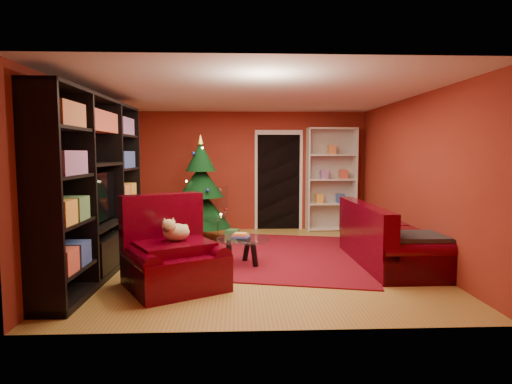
{
  "coord_description": "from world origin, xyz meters",
  "views": [
    {
      "loc": [
        -0.3,
        -6.71,
        1.71
      ],
      "look_at": [
        0.0,
        0.4,
        1.05
      ],
      "focal_mm": 30.0,
      "sensor_mm": 36.0,
      "label": 1
    }
  ],
  "objects_px": {
    "white_bookshelf": "(331,179)",
    "gift_box_green": "(232,236)",
    "christmas_tree": "(201,189)",
    "acrylic_chair": "(212,217)",
    "media_unit": "(94,188)",
    "gift_box_teal": "(184,228)",
    "gift_box_red": "(196,231)",
    "dog": "(176,232)",
    "coffee_table": "(243,252)",
    "armchair": "(174,251)",
    "sofa": "(390,234)",
    "rug": "(284,255)"
  },
  "relations": [
    {
      "from": "media_unit",
      "to": "gift_box_teal",
      "type": "height_order",
      "value": "media_unit"
    },
    {
      "from": "coffee_table",
      "to": "armchair",
      "type": "bearing_deg",
      "value": -130.67
    },
    {
      "from": "dog",
      "to": "gift_box_green",
      "type": "bearing_deg",
      "value": 46.83
    },
    {
      "from": "armchair",
      "to": "coffee_table",
      "type": "xyz_separation_m",
      "value": [
        0.88,
        1.03,
        -0.26
      ]
    },
    {
      "from": "armchair",
      "to": "acrylic_chair",
      "type": "height_order",
      "value": "acrylic_chair"
    },
    {
      "from": "coffee_table",
      "to": "gift_box_green",
      "type": "bearing_deg",
      "value": 96.37
    },
    {
      "from": "media_unit",
      "to": "coffee_table",
      "type": "distance_m",
      "value": 2.33
    },
    {
      "from": "rug",
      "to": "acrylic_chair",
      "type": "bearing_deg",
      "value": 138.15
    },
    {
      "from": "rug",
      "to": "coffee_table",
      "type": "bearing_deg",
      "value": -138.44
    },
    {
      "from": "armchair",
      "to": "dog",
      "type": "xyz_separation_m",
      "value": [
        0.02,
        0.07,
        0.23
      ]
    },
    {
      "from": "gift_box_green",
      "to": "dog",
      "type": "bearing_deg",
      "value": -104.06
    },
    {
      "from": "christmas_tree",
      "to": "white_bookshelf",
      "type": "bearing_deg",
      "value": 18.48
    },
    {
      "from": "media_unit",
      "to": "sofa",
      "type": "xyz_separation_m",
      "value": [
        4.29,
        0.41,
        -0.75
      ]
    },
    {
      "from": "gift_box_green",
      "to": "white_bookshelf",
      "type": "bearing_deg",
      "value": 29.02
    },
    {
      "from": "gift_box_green",
      "to": "sofa",
      "type": "height_order",
      "value": "sofa"
    },
    {
      "from": "coffee_table",
      "to": "acrylic_chair",
      "type": "distance_m",
      "value": 1.87
    },
    {
      "from": "rug",
      "to": "white_bookshelf",
      "type": "height_order",
      "value": "white_bookshelf"
    },
    {
      "from": "armchair",
      "to": "sofa",
      "type": "height_order",
      "value": "sofa"
    },
    {
      "from": "media_unit",
      "to": "dog",
      "type": "height_order",
      "value": "media_unit"
    },
    {
      "from": "christmas_tree",
      "to": "white_bookshelf",
      "type": "height_order",
      "value": "white_bookshelf"
    },
    {
      "from": "coffee_table",
      "to": "white_bookshelf",
      "type": "bearing_deg",
      "value": 56.01
    },
    {
      "from": "christmas_tree",
      "to": "coffee_table",
      "type": "height_order",
      "value": "christmas_tree"
    },
    {
      "from": "gift_box_teal",
      "to": "gift_box_green",
      "type": "bearing_deg",
      "value": -38.78
    },
    {
      "from": "rug",
      "to": "christmas_tree",
      "type": "bearing_deg",
      "value": 137.28
    },
    {
      "from": "gift_box_green",
      "to": "dog",
      "type": "xyz_separation_m",
      "value": [
        -0.67,
        -2.68,
        0.58
      ]
    },
    {
      "from": "media_unit",
      "to": "acrylic_chair",
      "type": "height_order",
      "value": "media_unit"
    },
    {
      "from": "dog",
      "to": "white_bookshelf",
      "type": "bearing_deg",
      "value": 24.75
    },
    {
      "from": "christmas_tree",
      "to": "gift_box_red",
      "type": "distance_m",
      "value": 0.95
    },
    {
      "from": "sofa",
      "to": "coffee_table",
      "type": "distance_m",
      "value": 2.26
    },
    {
      "from": "christmas_tree",
      "to": "gift_box_green",
      "type": "height_order",
      "value": "christmas_tree"
    },
    {
      "from": "rug",
      "to": "acrylic_chair",
      "type": "distance_m",
      "value": 1.78
    },
    {
      "from": "armchair",
      "to": "coffee_table",
      "type": "distance_m",
      "value": 1.38
    },
    {
      "from": "media_unit",
      "to": "armchair",
      "type": "distance_m",
      "value": 1.52
    },
    {
      "from": "white_bookshelf",
      "to": "acrylic_chair",
      "type": "xyz_separation_m",
      "value": [
        -2.55,
        -1.16,
        -0.64
      ]
    },
    {
      "from": "christmas_tree",
      "to": "acrylic_chair",
      "type": "bearing_deg",
      "value": -47.44
    },
    {
      "from": "gift_box_red",
      "to": "white_bookshelf",
      "type": "relative_size",
      "value": 0.1
    },
    {
      "from": "white_bookshelf",
      "to": "sofa",
      "type": "xyz_separation_m",
      "value": [
        0.27,
        -2.94,
        -0.64
      ]
    },
    {
      "from": "sofa",
      "to": "christmas_tree",
      "type": "bearing_deg",
      "value": 55.83
    },
    {
      "from": "gift_box_red",
      "to": "armchair",
      "type": "height_order",
      "value": "armchair"
    },
    {
      "from": "gift_box_red",
      "to": "christmas_tree",
      "type": "bearing_deg",
      "value": -64.64
    },
    {
      "from": "dog",
      "to": "coffee_table",
      "type": "bearing_deg",
      "value": 18.9
    },
    {
      "from": "armchair",
      "to": "gift_box_green",
      "type": "bearing_deg",
      "value": 46.78
    },
    {
      "from": "christmas_tree",
      "to": "acrylic_chair",
      "type": "relative_size",
      "value": 2.17
    },
    {
      "from": "gift_box_red",
      "to": "coffee_table",
      "type": "xyz_separation_m",
      "value": [
        0.94,
        -2.29,
        0.1
      ]
    },
    {
      "from": "gift_box_green",
      "to": "coffee_table",
      "type": "bearing_deg",
      "value": -83.63
    },
    {
      "from": "sofa",
      "to": "coffee_table",
      "type": "relative_size",
      "value": 2.73
    },
    {
      "from": "dog",
      "to": "sofa",
      "type": "bearing_deg",
      "value": -12.25
    },
    {
      "from": "gift_box_red",
      "to": "white_bookshelf",
      "type": "height_order",
      "value": "white_bookshelf"
    },
    {
      "from": "christmas_tree",
      "to": "sofa",
      "type": "height_order",
      "value": "christmas_tree"
    },
    {
      "from": "white_bookshelf",
      "to": "gift_box_green",
      "type": "bearing_deg",
      "value": -152.61
    }
  ]
}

